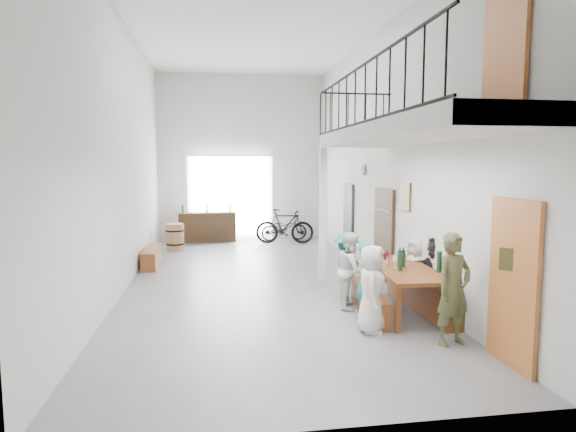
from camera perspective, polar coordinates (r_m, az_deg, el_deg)
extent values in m
plane|color=slate|center=(10.57, -3.44, -7.69)|extent=(12.00, 12.00, 0.00)
plane|color=silver|center=(16.26, -5.48, 6.86)|extent=(5.50, 0.00, 5.50)
plane|color=silver|center=(4.34, 3.83, 9.26)|extent=(5.50, 0.00, 5.50)
plane|color=silver|center=(10.39, -18.93, 7.06)|extent=(0.00, 12.00, 12.00)
plane|color=silver|center=(10.88, 11.16, 7.20)|extent=(0.00, 12.00, 12.00)
plane|color=white|center=(10.70, -3.64, 22.27)|extent=(12.00, 12.00, 0.00)
cube|color=white|center=(16.22, -6.83, 2.08)|extent=(2.80, 0.08, 2.80)
cube|color=#AF612C|center=(6.62, 25.12, -7.25)|extent=(0.06, 0.95, 2.10)
cube|color=#362414|center=(10.68, 11.27, -2.19)|extent=(0.06, 1.10, 2.00)
cube|color=#2D372D|center=(13.33, 7.15, -0.51)|extent=(0.06, 0.80, 2.00)
cube|color=#AF612C|center=(6.97, 24.37, 18.73)|extent=(0.06, 0.90, 1.95)
cube|color=#443D1B|center=(9.58, 13.74, 2.23)|extent=(0.04, 0.45, 0.55)
cylinder|color=white|center=(12.00, 8.99, 5.45)|extent=(0.04, 0.28, 0.28)
cube|color=silver|center=(7.64, 14.11, 9.57)|extent=(1.50, 5.60, 0.25)
cube|color=black|center=(7.52, 8.93, 17.27)|extent=(0.03, 5.60, 0.03)
cube|color=black|center=(7.40, 8.83, 10.96)|extent=(0.03, 5.60, 0.03)
cube|color=black|center=(10.35, 8.09, 14.16)|extent=(1.50, 0.03, 0.03)
cube|color=silver|center=(10.09, 4.12, -0.06)|extent=(0.14, 0.14, 2.88)
cube|color=brown|center=(8.40, 13.47, -6.12)|extent=(1.07, 2.30, 0.06)
cube|color=brown|center=(7.50, 12.87, -10.71)|extent=(0.08, 0.08, 0.73)
cube|color=brown|center=(7.76, 18.38, -10.29)|extent=(0.08, 0.08, 0.73)
cube|color=brown|center=(9.29, 9.28, -7.37)|extent=(0.08, 0.08, 0.73)
cube|color=brown|center=(9.50, 13.82, -7.17)|extent=(0.08, 0.08, 0.73)
cube|color=brown|center=(8.36, 9.58, -9.97)|extent=(0.51, 1.88, 0.43)
cube|color=brown|center=(8.72, 15.52, -9.09)|extent=(0.36, 2.31, 0.53)
cylinder|color=#103119|center=(8.44, 13.51, -4.65)|extent=(0.07, 0.07, 0.35)
cylinder|color=#103119|center=(8.39, 13.11, -4.70)|extent=(0.07, 0.07, 0.35)
cylinder|color=#103119|center=(8.09, 13.19, -5.10)|extent=(0.07, 0.07, 0.35)
cube|color=brown|center=(12.51, -15.82, -4.73)|extent=(0.34, 1.56, 0.44)
cylinder|color=olive|center=(14.57, -13.25, -2.45)|extent=(0.53, 0.53, 0.79)
cylinder|color=black|center=(14.60, -13.23, -3.22)|extent=(0.54, 0.54, 0.05)
cylinder|color=black|center=(14.55, -13.27, -1.68)|extent=(0.54, 0.54, 0.05)
cube|color=#362414|center=(16.01, -9.56, -1.31)|extent=(1.87, 0.65, 0.97)
cylinder|color=#103119|center=(15.87, -12.36, 0.84)|extent=(0.06, 0.06, 0.28)
cylinder|color=#103119|center=(15.95, -9.60, 0.92)|extent=(0.06, 0.06, 0.28)
cylinder|color=#103119|center=(16.04, -6.87, 0.98)|extent=(0.06, 0.06, 0.28)
imported|color=silver|center=(7.39, 9.88, -8.50)|extent=(0.61, 0.75, 1.33)
imported|color=teal|center=(8.03, 9.23, -7.54)|extent=(0.33, 0.48, 1.26)
imported|color=silver|center=(8.58, 7.51, -6.37)|extent=(0.68, 0.77, 1.34)
imported|color=teal|center=(9.06, 6.88, -5.94)|extent=(0.68, 0.92, 1.27)
imported|color=red|center=(8.18, 18.67, -7.40)|extent=(0.57, 0.82, 1.30)
imported|color=black|center=(8.75, 17.14, -6.46)|extent=(0.81, 1.27, 1.31)
imported|color=silver|center=(9.17, 14.88, -6.22)|extent=(0.54, 0.67, 1.18)
imported|color=#49502D|center=(7.15, 19.03, -8.18)|extent=(0.67, 0.54, 1.58)
imported|color=#1C5522|center=(11.92, 7.97, -5.22)|extent=(0.39, 0.35, 0.38)
imported|color=black|center=(16.08, -0.45, -1.47)|extent=(1.60, 0.71, 0.82)
imported|color=black|center=(15.40, -0.40, -1.24)|extent=(1.92, 0.87, 1.12)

